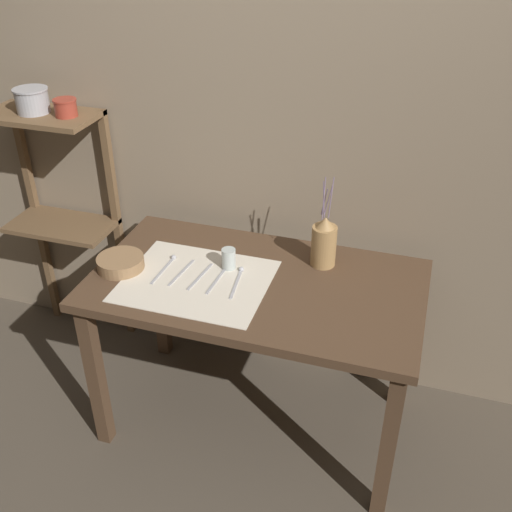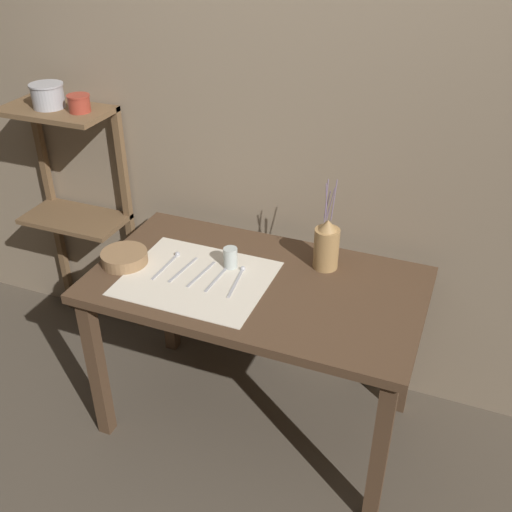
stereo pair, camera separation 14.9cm
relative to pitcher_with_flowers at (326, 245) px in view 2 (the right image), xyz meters
name	(u,v)px [view 2 (the right image)]	position (x,y,z in m)	size (l,w,h in m)	color
ground_plane	(256,418)	(-0.23, -0.21, -0.90)	(12.00, 12.00, 0.00)	brown
stone_wall_back	(297,146)	(-0.23, 0.28, 0.30)	(7.00, 0.06, 2.40)	gray
wooden_table	(256,301)	(-0.23, -0.21, -0.21)	(1.36, 0.76, 0.79)	#4C3523
wooden_shelf_unit	(74,185)	(-1.36, 0.13, -0.01)	(0.52, 0.29, 1.29)	brown
linen_cloth	(197,278)	(-0.47, -0.28, -0.10)	(0.59, 0.49, 0.00)	beige
pitcher_with_flowers	(326,245)	(0.00, 0.00, 0.00)	(0.11, 0.11, 0.41)	#A87F4C
wooden_bowl	(124,258)	(-0.81, -0.29, -0.08)	(0.20, 0.20, 0.05)	#8E6B47
glass_tumbler_near	(231,258)	(-0.37, -0.15, -0.06)	(0.06, 0.06, 0.09)	#B7C1BC
spoon_outer	(172,259)	(-0.63, -0.20, -0.10)	(0.02, 0.22, 0.02)	#A8A8AD
knife_center	(183,270)	(-0.55, -0.25, -0.10)	(0.03, 0.21, 0.00)	#A8A8AD
fork_outer	(201,274)	(-0.46, -0.25, -0.10)	(0.04, 0.21, 0.00)	#A8A8AD
fork_inner	(217,278)	(-0.39, -0.26, -0.10)	(0.02, 0.21, 0.00)	#A8A8AD
spoon_inner	(240,275)	(-0.31, -0.20, -0.10)	(0.04, 0.22, 0.02)	#A8A8AD
metal_pot_large	(48,95)	(-1.38, 0.09, 0.45)	(0.16, 0.16, 0.11)	#A8A8AD
metal_pot_small	(79,103)	(-1.21, 0.09, 0.44)	(0.10, 0.10, 0.08)	#9E3828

